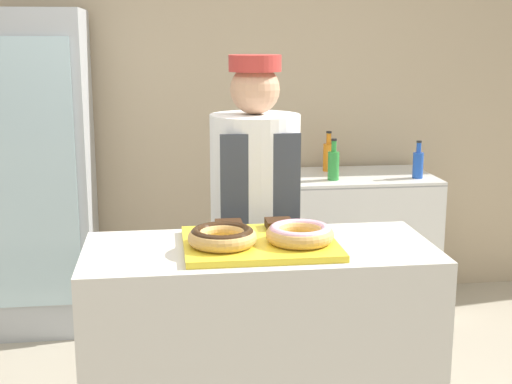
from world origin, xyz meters
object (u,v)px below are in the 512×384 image
at_px(brownie_back_left, 229,226).
at_px(beverage_fridge, 42,173).
at_px(donut_chocolate_glaze, 222,236).
at_px(chest_freezer, 355,242).
at_px(brownie_back_right, 279,224).
at_px(bottle_orange, 328,156).
at_px(bottle_blue, 418,164).
at_px(serving_tray, 260,243).
at_px(donut_light_glaze, 300,233).
at_px(baker_person, 255,233).
at_px(bottle_green, 334,164).

height_order(brownie_back_left, beverage_fridge, beverage_fridge).
distance_m(donut_chocolate_glaze, chest_freezer, 2.15).
distance_m(brownie_back_right, chest_freezer, 1.87).
bearing_deg(bottle_orange, chest_freezer, -44.20).
xyz_separation_m(beverage_fridge, bottle_blue, (2.23, -0.14, 0.03)).
bearing_deg(serving_tray, bottle_blue, 53.84).
bearing_deg(donut_light_glaze, baker_person, 97.16).
bearing_deg(brownie_back_right, baker_person, 94.96).
height_order(donut_chocolate_glaze, bottle_blue, bottle_blue).
distance_m(serving_tray, donut_light_glaze, 0.15).
relative_size(serving_tray, bottle_green, 2.20).
bearing_deg(donut_light_glaze, bottle_blue, 57.87).
distance_m(serving_tray, bottle_orange, 2.04).
relative_size(donut_light_glaze, bottle_orange, 0.96).
bearing_deg(brownie_back_left, chest_freezer, 59.49).
xyz_separation_m(brownie_back_right, baker_person, (-0.04, 0.42, -0.15)).
bearing_deg(bottle_blue, bottle_orange, 148.86).
relative_size(donut_chocolate_glaze, bottle_orange, 0.96).
bearing_deg(bottle_green, donut_chocolate_glaze, -115.61).
distance_m(bottle_green, bottle_blue, 0.52).
relative_size(baker_person, bottle_blue, 7.17).
height_order(serving_tray, baker_person, baker_person).
bearing_deg(bottle_green, serving_tray, -112.21).
height_order(serving_tray, bottle_orange, bottle_orange).
relative_size(donut_chocolate_glaze, brownie_back_right, 2.44).
bearing_deg(donut_chocolate_glaze, baker_person, 72.48).
bearing_deg(bottle_green, chest_freezer, 35.82).
distance_m(donut_chocolate_glaze, bottle_green, 1.87).
bearing_deg(beverage_fridge, bottle_blue, -3.57).
relative_size(serving_tray, bottle_orange, 2.14).
bearing_deg(donut_chocolate_glaze, bottle_orange, 66.81).
height_order(brownie_back_right, beverage_fridge, beverage_fridge).
relative_size(brownie_back_left, bottle_blue, 0.44).
height_order(donut_light_glaze, baker_person, baker_person).
relative_size(chest_freezer, bottle_blue, 4.07).
distance_m(donut_chocolate_glaze, donut_light_glaze, 0.28).
bearing_deg(baker_person, serving_tray, -95.85).
distance_m(brownie_back_right, bottle_blue, 1.83).
relative_size(chest_freezer, bottle_orange, 3.64).
distance_m(donut_chocolate_glaze, brownie_back_left, 0.21).
height_order(donut_light_glaze, brownie_back_left, donut_light_glaze).
bearing_deg(bottle_green, brownie_back_left, -117.33).
relative_size(donut_chocolate_glaze, brownie_back_left, 2.44).
relative_size(donut_chocolate_glaze, donut_light_glaze, 1.00).
height_order(serving_tray, brownie_back_left, brownie_back_left).
height_order(brownie_back_right, bottle_orange, bottle_orange).
xyz_separation_m(bottle_green, bottle_blue, (0.52, -0.01, -0.01)).
bearing_deg(bottle_blue, baker_person, -137.22).
height_order(brownie_back_left, bottle_orange, bottle_orange).
bearing_deg(brownie_back_right, bottle_green, 68.87).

